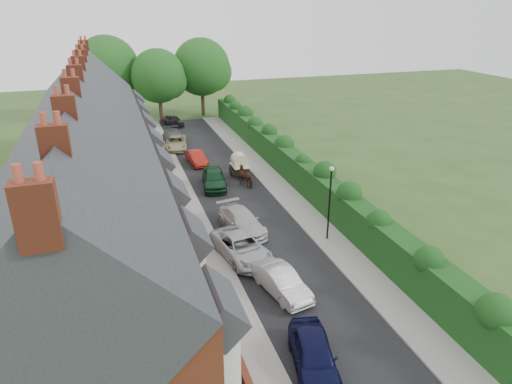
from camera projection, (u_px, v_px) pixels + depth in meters
ground at (304, 281)px, 25.69m from camera, size 140.00×140.00×0.00m
road at (241, 206)px, 35.21m from camera, size 6.00×58.00×0.02m
pavement_hedge_side at (290, 199)px, 36.34m from camera, size 2.20×58.00×0.12m
pavement_house_side at (192, 212)px, 34.10m from camera, size 1.70×58.00×0.12m
kerb_hedge_side at (278, 200)px, 36.05m from camera, size 0.18×58.00×0.13m
kerb_house_side at (202, 210)px, 34.32m from camera, size 0.18×58.00×0.13m
hedge at (312, 178)px, 36.26m from camera, size 2.10×58.00×2.85m
terrace_row at (92, 170)px, 29.66m from camera, size 9.05×40.50×11.50m
garden_wall_row at (180, 214)px, 32.78m from camera, size 0.35×40.35×1.10m
lamppost at (330, 194)px, 28.89m from camera, size 0.32×0.32×5.16m
tree_far_left at (161, 77)px, 57.94m from camera, size 7.14×6.80×9.29m
tree_far_right at (204, 68)px, 61.17m from camera, size 7.98×7.60×10.31m
tree_far_back at (111, 69)px, 58.55m from camera, size 8.40×8.00×10.82m
car_navy at (314, 355)px, 19.32m from camera, size 2.69×4.66×1.49m
car_silver_a at (281, 282)px, 24.44m from camera, size 2.36×4.46×1.40m
car_silver_b at (241, 247)px, 27.84m from camera, size 3.28×5.50×1.43m
car_white at (242, 221)px, 31.10m from camera, size 2.77×5.26×1.45m
car_green at (214, 178)px, 38.47m from camera, size 2.52×4.87×1.58m
car_red at (196, 158)px, 44.06m from camera, size 1.62×3.94×1.27m
car_beige at (176, 143)px, 48.65m from camera, size 2.88×5.08×1.34m
car_grey at (173, 137)px, 50.38m from camera, size 2.16×5.10×1.47m
car_black at (173, 121)px, 57.71m from camera, size 2.50×4.22×1.35m
horse at (246, 176)px, 38.77m from camera, size 1.63×2.18×1.68m
horse_cart at (239, 164)px, 40.48m from camera, size 1.40×3.10×2.24m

